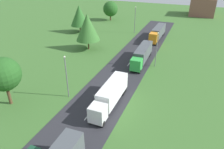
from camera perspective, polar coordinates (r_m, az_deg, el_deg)
road at (r=34.12m, az=-8.38°, el=-13.24°), size 10.00×140.00×0.06m
lane_marking_centre at (r=31.09m, az=-13.25°, el=-18.73°), size 0.16×117.86×0.01m
truck_second at (r=36.69m, az=-0.45°, el=-5.36°), size 2.55×11.96×3.80m
truck_third at (r=53.35m, az=8.09°, el=5.38°), size 2.77×13.11×3.73m
truck_fourth at (r=71.61m, az=12.13°, el=10.92°), size 2.78×13.61×3.77m
lamppost_second at (r=38.70m, az=-12.12°, el=-0.07°), size 0.36×0.36×8.21m
lamppost_third at (r=50.85m, az=11.88°, el=6.98°), size 0.36×0.36×8.45m
lamppost_fourth at (r=76.59m, az=6.16°, el=14.65°), size 0.36×0.36×9.14m
tree_oak at (r=94.68m, az=-0.41°, el=17.16°), size 6.25×6.25×7.94m
tree_maple at (r=60.60m, az=-6.56°, el=12.47°), size 6.68×6.68×10.12m
tree_pine at (r=77.71m, az=-8.75°, el=15.35°), size 6.32×6.32×9.42m
tree_elm at (r=39.57m, az=-27.09°, el=0.06°), size 5.80×5.80×8.80m
distant_building at (r=113.36m, az=23.08°, el=16.41°), size 10.86×12.06×7.93m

